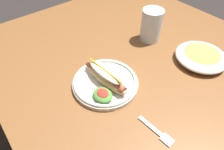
# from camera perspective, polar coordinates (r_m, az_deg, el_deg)

# --- Properties ---
(ground_plane) EXTENTS (8.00, 8.00, 0.00)m
(ground_plane) POSITION_cam_1_polar(r_m,az_deg,el_deg) (1.40, 5.33, -18.86)
(ground_plane) COLOR #2D2826
(dining_table) EXTENTS (1.28, 1.08, 0.74)m
(dining_table) POSITION_cam_1_polar(r_m,az_deg,el_deg) (0.87, 8.20, 0.17)
(dining_table) COLOR brown
(dining_table) RESTS_ON ground_plane
(hot_dog_plate) EXTENTS (0.23, 0.23, 0.08)m
(hot_dog_plate) POSITION_cam_1_polar(r_m,az_deg,el_deg) (0.68, -1.99, -1.80)
(hot_dog_plate) COLOR silver
(hot_dog_plate) RESTS_ON dining_table
(fork) EXTENTS (0.12, 0.03, 0.00)m
(fork) POSITION_cam_1_polar(r_m,az_deg,el_deg) (0.60, 13.18, -15.93)
(fork) COLOR silver
(fork) RESTS_ON dining_table
(water_cup) EXTENTS (0.09, 0.09, 0.14)m
(water_cup) POSITION_cam_1_polar(r_m,az_deg,el_deg) (0.89, 11.31, 13.95)
(water_cup) COLOR silver
(water_cup) RESTS_ON dining_table
(side_bowl) EXTENTS (0.20, 0.20, 0.05)m
(side_bowl) POSITION_cam_1_polar(r_m,az_deg,el_deg) (0.85, 24.47, 5.06)
(side_bowl) COLOR silver
(side_bowl) RESTS_ON dining_table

